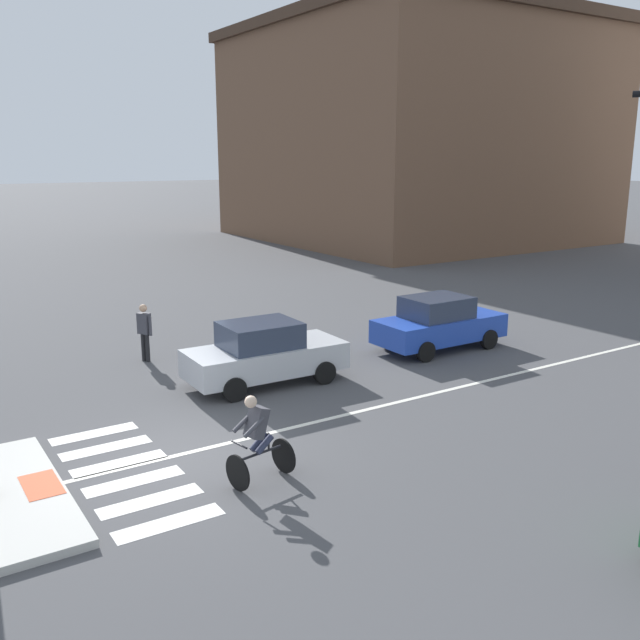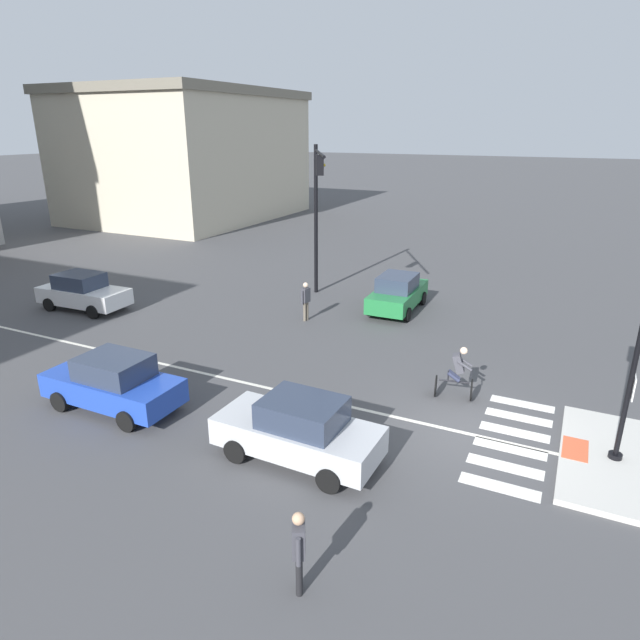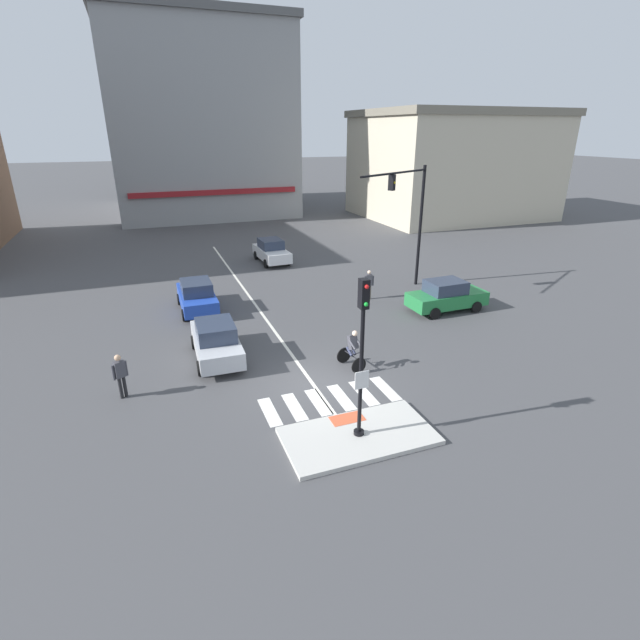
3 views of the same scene
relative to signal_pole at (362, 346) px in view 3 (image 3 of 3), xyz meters
The scene contains 21 objects.
ground_plane 4.71m from the signal_pole, 90.00° to the left, with size 300.00×300.00×0.00m, color #474749.
traffic_island 3.06m from the signal_pole, 90.00° to the left, with size 4.63×2.47×0.15m, color beige.
tactile_pad_front 3.11m from the signal_pole, 90.00° to the left, with size 1.10×0.60×0.01m, color #DB5B38.
signal_pole is the anchor object (origin of this frame).
crosswalk_stripe_a 4.50m from the signal_pole, 132.58° to the left, with size 0.44×1.80×0.01m, color silver.
crosswalk_stripe_b 4.15m from the signal_pole, 118.87° to the left, with size 0.44×1.80×0.01m, color silver.
crosswalk_stripe_c 3.96m from the signal_pole, 100.42° to the left, with size 0.44×1.80×0.01m, color silver.
crosswalk_stripe_d 3.96m from the signal_pole, 79.58° to the left, with size 0.44×1.80×0.01m, color silver.
crosswalk_stripe_e 4.15m from the signal_pole, 61.13° to the left, with size 0.44×1.80×0.01m, color silver.
crosswalk_stripe_f 4.50m from the signal_pole, 47.42° to the left, with size 0.44×1.80×0.01m, color silver.
lane_centre_line 13.87m from the signal_pole, 90.81° to the left, with size 0.14×28.00×0.01m, color silver.
traffic_light_mast 15.33m from the signal_pole, 54.45° to the left, with size 5.49×3.11×7.01m.
building_corner_left 42.87m from the signal_pole, 51.84° to the left, with size 18.68×15.09×10.78m.
building_corner_right 48.65m from the signal_pole, 87.79° to the left, with size 18.69×21.59×19.27m.
car_white_eastbound_distant 21.53m from the signal_pole, 81.93° to the left, with size 1.97×4.16×1.64m.
car_green_cross_right 12.56m from the signal_pole, 43.45° to the left, with size 4.13×1.90×1.64m.
car_silver_westbound_near 8.06m from the signal_pole, 114.29° to the left, with size 1.93×4.14×1.64m.
car_blue_westbound_far 13.65m from the signal_pole, 103.81° to the left, with size 1.85×4.10×1.64m.
cyclist 5.12m from the signal_pole, 68.37° to the left, with size 0.84×1.19×1.68m.
pedestrian_at_curb_left 8.77m from the signal_pole, 142.94° to the left, with size 0.50×0.36×1.67m.
pedestrian_waiting_far_side 13.17m from the signal_pole, 62.63° to the left, with size 0.54×0.30×1.67m.
Camera 3 is at (-5.39, -14.42, 8.82)m, focal length 26.47 mm.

